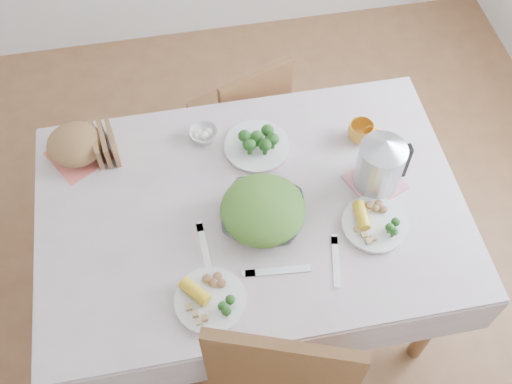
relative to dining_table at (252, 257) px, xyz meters
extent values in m
plane|color=brown|center=(0.00, 0.00, -0.38)|extent=(3.60, 3.60, 0.00)
cube|color=brown|center=(0.00, 0.00, 0.00)|extent=(1.40, 0.90, 0.75)
cube|color=beige|center=(0.00, 0.00, 0.38)|extent=(1.50, 1.00, 0.01)
cube|color=brown|center=(0.07, 0.75, 0.09)|extent=(0.47, 0.47, 0.81)
imported|color=white|center=(0.03, -0.06, 0.42)|extent=(0.36, 0.36, 0.07)
cylinder|color=white|center=(-0.19, -0.33, 0.40)|extent=(0.30, 0.30, 0.02)
cylinder|color=white|center=(0.40, -0.15, 0.40)|extent=(0.30, 0.30, 0.02)
cylinder|color=beige|center=(0.07, 0.25, 0.40)|extent=(0.29, 0.29, 0.02)
cube|color=#E7695A|center=(-0.59, 0.34, 0.39)|extent=(0.27, 0.27, 0.00)
ellipsoid|color=brown|center=(-0.59, 0.34, 0.45)|extent=(0.25, 0.24, 0.12)
imported|color=white|center=(-0.12, 0.34, 0.40)|extent=(0.12, 0.12, 0.03)
imported|color=orange|center=(0.46, 0.22, 0.43)|extent=(0.12, 0.12, 0.08)
cube|color=pink|center=(0.46, 0.02, 0.40)|extent=(0.23, 0.23, 0.01)
cylinder|color=#B2B5BA|center=(0.46, 0.02, 0.51)|extent=(0.17, 0.17, 0.23)
cube|color=silver|center=(-0.19, -0.14, 0.39)|extent=(0.03, 0.20, 0.00)
cube|color=silver|center=(0.24, -0.27, 0.39)|extent=(0.06, 0.19, 0.00)
cube|color=silver|center=(0.04, -0.26, 0.39)|extent=(0.22, 0.04, 0.00)
camera|label=1|loc=(-0.19, -1.10, 2.18)|focal=42.00mm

